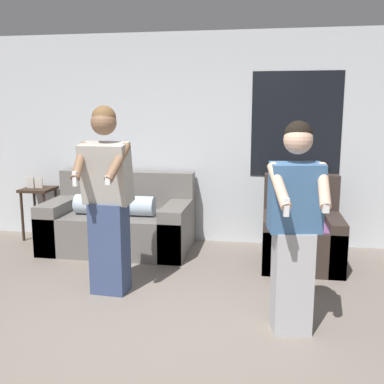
% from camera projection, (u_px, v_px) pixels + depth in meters
% --- Properties ---
extents(ground_plane, '(14.00, 14.00, 0.00)m').
position_uv_depth(ground_plane, '(146.00, 360.00, 3.16)').
color(ground_plane, slate).
extents(wall_back, '(6.13, 0.07, 2.70)m').
position_uv_depth(wall_back, '(206.00, 139.00, 5.83)').
color(wall_back, silver).
rests_on(wall_back, ground_plane).
extents(couch, '(1.79, 1.00, 0.94)m').
position_uv_depth(couch, '(120.00, 223.00, 5.66)').
color(couch, slate).
rests_on(couch, ground_plane).
extents(armchair, '(0.86, 0.90, 0.99)m').
position_uv_depth(armchair, '(301.00, 235.00, 5.10)').
color(armchair, '#332823').
rests_on(armchair, ground_plane).
extents(side_table, '(0.40, 0.42, 0.84)m').
position_uv_depth(side_table, '(39.00, 197.00, 6.07)').
color(side_table, '#332319').
rests_on(side_table, ground_plane).
extents(person_left, '(0.50, 0.51, 1.77)m').
position_uv_depth(person_left, '(107.00, 200.00, 4.17)').
color(person_left, '#384770').
rests_on(person_left, ground_plane).
extents(person_right, '(0.46, 0.51, 1.66)m').
position_uv_depth(person_right, '(294.00, 227.00, 3.43)').
color(person_right, '#B2B2B7').
rests_on(person_right, ground_plane).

